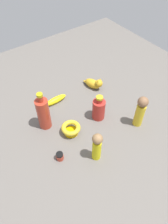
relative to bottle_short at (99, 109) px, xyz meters
name	(u,v)px	position (x,y,z in m)	size (l,w,h in m)	color
ground	(84,122)	(0.02, 0.09, -0.07)	(2.00, 2.00, 0.00)	#5B5651
bottle_short	(99,109)	(0.00, 0.00, 0.00)	(0.07, 0.07, 0.17)	#A52821
nail_polish_jar	(60,156)	(-0.11, 0.33, -0.05)	(0.04, 0.04, 0.05)	#A23120
bottle_tall	(43,113)	(0.13, 0.29, 0.03)	(0.07, 0.07, 0.25)	#A13120
person_figure_adult	(97,146)	(-0.21, 0.18, 0.03)	(0.06, 0.06, 0.18)	gold
banana	(56,100)	(0.26, 0.14, -0.05)	(0.15, 0.04, 0.04)	yellow
cat_figurine	(94,83)	(0.23, -0.14, -0.03)	(0.15, 0.09, 0.09)	gold
bowl	(71,129)	(0.00, 0.20, -0.03)	(0.11, 0.11, 0.06)	#D4A504
person_figure_child	(140,111)	(-0.17, -0.15, 0.04)	(0.06, 0.06, 0.21)	gold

